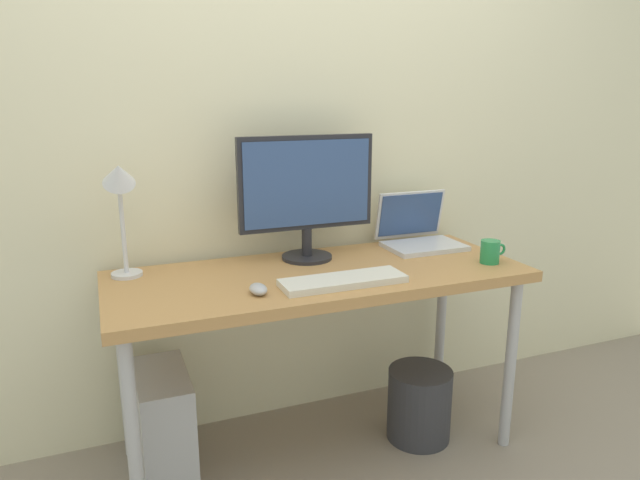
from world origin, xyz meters
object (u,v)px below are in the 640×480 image
Objects in this scene: computer_tower at (165,426)px; monitor at (307,190)px; desk at (320,289)px; keyboard at (343,281)px; coffee_mug at (490,252)px; laptop at (418,232)px; wastebasket at (419,404)px; mouse at (258,289)px; desk_lamp at (120,193)px.

monitor is at bearing 11.66° from computer_tower.
keyboard is at bearing -82.71° from desk.
keyboard is at bearing -177.88° from coffee_mug.
laptop is 1.07× the size of wastebasket.
desk is 17.10× the size of mouse.
monitor is 1.02m from computer_tower.
coffee_mug is 0.69m from wastebasket.
desk_lamp is at bearing 166.64° from coffee_mug.
mouse is 0.93m from wastebasket.
laptop is at bearing 22.97° from mouse.
desk_lamp is 4.01× the size of coffee_mug.
monitor is at bearing -178.20° from laptop.
mouse is 0.21× the size of computer_tower.
desk is 0.58m from laptop.
monitor reaches higher than laptop.
wastebasket is (-0.12, -0.26, -0.66)m from laptop.
desk is 5.13× the size of wastebasket.
wastebasket is at bearing -10.06° from desk.
desk_lamp is at bearing 179.95° from monitor.
desk_lamp is 0.59m from mouse.
computer_tower is at bearing 175.33° from desk.
monitor reaches higher than desk_lamp.
desk is 0.39m from monitor.
mouse reaches higher than desk.
mouse is at bearing -173.29° from wastebasket.
monitor reaches higher than coffee_mug.
keyboard reaches higher than computer_tower.
coffee_mug is at bearing 0.77° from mouse.
desk is at bearing 167.81° from coffee_mug.
mouse is at bearing -39.95° from desk_lamp.
laptop is at bearing 1.80° from monitor.
coffee_mug is at bearing -69.24° from laptop.
laptop is 1.28m from computer_tower.
monitor is 4.98× the size of coffee_mug.
computer_tower is at bearing -57.36° from desk_lamp.
desk_lamp is 1.00× the size of keyboard.
desk is 0.76m from computer_tower.
mouse is at bearing 177.92° from keyboard.
laptop is 2.93× the size of coffee_mug.
desk_lamp is at bearing 122.64° from computer_tower.
coffee_mug is at bearing -12.19° from desk.
wastebasket is (0.40, -0.25, -0.87)m from monitor.
monitor is 1.24× the size of keyboard.
laptop reaches higher than computer_tower.
desk_lamp is 1.39m from coffee_mug.
computer_tower is (-1.12, -0.14, -0.60)m from laptop.
keyboard reaches higher than wastebasket.
desk_lamp is (-0.68, 0.00, 0.03)m from monitor.
monitor is 1.70× the size of laptop.
laptop reaches higher than keyboard.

